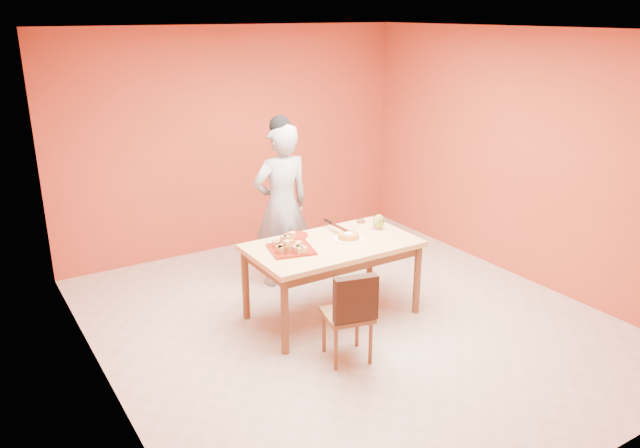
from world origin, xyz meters
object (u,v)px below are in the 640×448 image
red_dinner_plate (296,235)px  egg_ornament (379,222)px  person (282,206)px  checker_tin (361,221)px  sponge_cake (348,236)px  magenta_glass (377,224)px  pastry_platter (291,249)px  dining_chair (349,313)px  dining_table (332,252)px

red_dinner_plate → egg_ornament: bearing=-18.2°
red_dinner_plate → egg_ornament: 0.85m
person → checker_tin: bearing=136.8°
person → sponge_cake: bearing=103.9°
egg_ornament → magenta_glass: bearing=130.6°
pastry_platter → magenta_glass: bearing=3.1°
magenta_glass → dining_chair: bearing=-137.3°
egg_ornament → checker_tin: 0.27m
dining_chair → checker_tin: dining_chair is taller
pastry_platter → sponge_cake: sponge_cake is taller
dining_table → pastry_platter: bearing=174.3°
person → magenta_glass: person is taller
magenta_glass → checker_tin: bearing=93.7°
dining_chair → person: size_ratio=0.48×
sponge_cake → checker_tin: bearing=41.2°
dining_table → red_dinner_plate: 0.41m
person → checker_tin: person is taller
egg_ornament → magenta_glass: egg_ornament is taller
person → sponge_cake: person is taller
sponge_cake → checker_tin: sponge_cake is taller
person → checker_tin: size_ratio=19.83×
person → egg_ornament: 1.07m
pastry_platter → sponge_cake: 0.61m
person → egg_ornament: bearing=127.7°
dining_table → person: (-0.03, 0.95, 0.22)m
red_dinner_plate → checker_tin: 0.78m
checker_tin → sponge_cake: bearing=-138.8°
dining_table → sponge_cake: (0.19, 0.00, 0.13)m
egg_ornament → checker_tin: bearing=95.1°
person → magenta_glass: 1.06m
dining_table → red_dinner_plate: bearing=119.5°
person → red_dinner_plate: (-0.17, -0.60, -0.12)m
dining_chair → magenta_glass: bearing=56.6°
dining_table → magenta_glass: 0.62m
red_dinner_plate → magenta_glass: size_ratio=2.14×
dining_table → checker_tin: size_ratio=17.94×
dining_chair → person: 1.78m
dining_chair → red_dinner_plate: dining_chair is taller
dining_chair → pastry_platter: bearing=110.9°
dining_table → person: size_ratio=0.90×
sponge_cake → checker_tin: size_ratio=2.32×
red_dinner_plate → magenta_glass: magenta_glass is taller
person → red_dinner_plate: size_ratio=7.43×
dining_chair → red_dinner_plate: (0.13, 1.10, 0.33)m
dining_chair → magenta_glass: 1.31m
dining_chair → person: bearing=94.0°
pastry_platter → egg_ornament: bearing=2.3°
dining_table → checker_tin: checker_tin is taller
dining_table → person: person is taller
dining_table → dining_chair: size_ratio=1.90×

